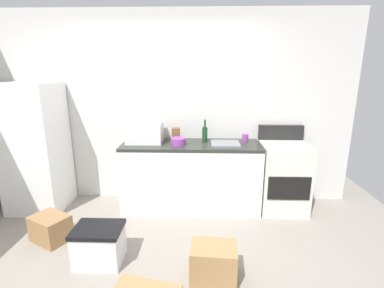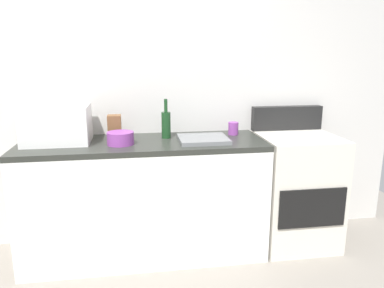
# 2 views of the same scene
# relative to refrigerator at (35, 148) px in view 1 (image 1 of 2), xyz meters

# --- Properties ---
(ground_plane) EXTENTS (6.00, 6.00, 0.00)m
(ground_plane) POSITION_rel_refrigerator_xyz_m (1.75, -1.15, -0.84)
(ground_plane) COLOR gray
(wall_back) EXTENTS (5.00, 0.10, 2.60)m
(wall_back) POSITION_rel_refrigerator_xyz_m (1.75, 0.40, 0.46)
(wall_back) COLOR silver
(wall_back) RESTS_ON ground_plane
(kitchen_counter) EXTENTS (1.80, 0.60, 0.90)m
(kitchen_counter) POSITION_rel_refrigerator_xyz_m (2.05, 0.05, -0.39)
(kitchen_counter) COLOR white
(kitchen_counter) RESTS_ON ground_plane
(refrigerator) EXTENTS (0.68, 0.66, 1.68)m
(refrigerator) POSITION_rel_refrigerator_xyz_m (0.00, 0.00, 0.00)
(refrigerator) COLOR white
(refrigerator) RESTS_ON ground_plane
(stove_oven) EXTENTS (0.60, 0.61, 1.10)m
(stove_oven) POSITION_rel_refrigerator_xyz_m (3.27, 0.06, -0.37)
(stove_oven) COLOR silver
(stove_oven) RESTS_ON ground_plane
(microwave) EXTENTS (0.46, 0.34, 0.27)m
(microwave) POSITION_rel_refrigerator_xyz_m (1.44, 0.10, 0.20)
(microwave) COLOR white
(microwave) RESTS_ON kitchen_counter
(sink_basin) EXTENTS (0.36, 0.32, 0.03)m
(sink_basin) POSITION_rel_refrigerator_xyz_m (2.49, -0.01, 0.08)
(sink_basin) COLOR slate
(sink_basin) RESTS_ON kitchen_counter
(wine_bottle) EXTENTS (0.07, 0.07, 0.30)m
(wine_bottle) POSITION_rel_refrigerator_xyz_m (2.23, 0.14, 0.17)
(wine_bottle) COLOR #193F1E
(wine_bottle) RESTS_ON kitchen_counter
(coffee_mug) EXTENTS (0.08, 0.08, 0.10)m
(coffee_mug) POSITION_rel_refrigerator_xyz_m (2.77, 0.18, 0.11)
(coffee_mug) COLOR purple
(coffee_mug) RESTS_ON kitchen_counter
(knife_block) EXTENTS (0.10, 0.10, 0.18)m
(knife_block) POSITION_rel_refrigerator_xyz_m (1.84, 0.18, 0.15)
(knife_block) COLOR brown
(knife_block) RESTS_ON kitchen_counter
(mixing_bowl) EXTENTS (0.19, 0.19, 0.09)m
(mixing_bowl) POSITION_rel_refrigerator_xyz_m (1.89, -0.02, 0.11)
(mixing_bowl) COLOR purple
(mixing_bowl) RESTS_ON kitchen_counter
(cardboard_box_large) EXTENTS (0.43, 0.34, 0.33)m
(cardboard_box_large) POSITION_rel_refrigerator_xyz_m (2.30, -1.34, -0.67)
(cardboard_box_large) COLOR #A37A4C
(cardboard_box_large) RESTS_ON ground_plane
(cardboard_box_small) EXTENTS (0.49, 0.45, 0.29)m
(cardboard_box_small) POSITION_rel_refrigerator_xyz_m (0.53, -0.79, -0.69)
(cardboard_box_small) COLOR olive
(cardboard_box_small) RESTS_ON ground_plane
(storage_bin) EXTENTS (0.46, 0.36, 0.38)m
(storage_bin) POSITION_rel_refrigerator_xyz_m (1.20, -1.15, -0.65)
(storage_bin) COLOR silver
(storage_bin) RESTS_ON ground_plane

